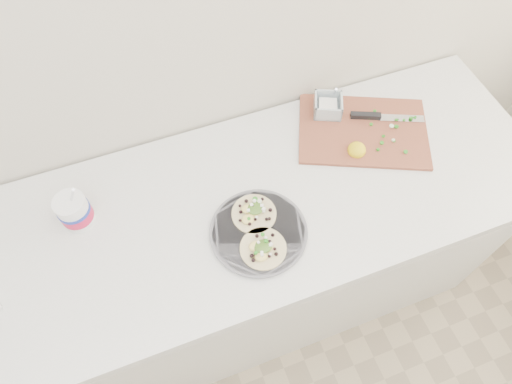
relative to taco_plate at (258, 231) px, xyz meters
name	(u,v)px	position (x,y,z in m)	size (l,w,h in m)	color
counter	(182,280)	(-0.26, 0.12, -0.47)	(2.44, 0.66, 0.90)	silver
taco_plate	(258,231)	(0.00, 0.00, 0.00)	(0.28, 0.29, 0.04)	slate
tub	(74,209)	(-0.47, 0.22, 0.05)	(0.09, 0.09, 0.21)	white
cutboard	(362,126)	(0.46, 0.24, 0.00)	(0.50, 0.44, 0.07)	brown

